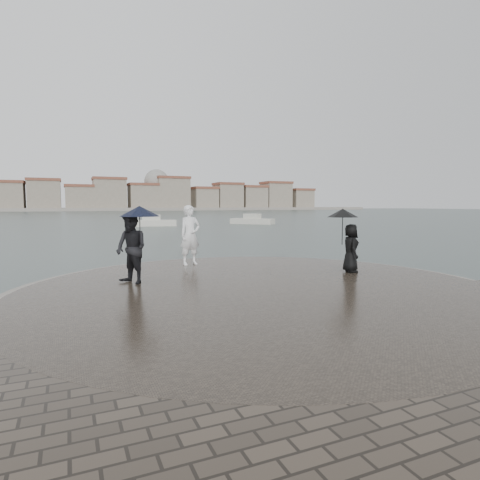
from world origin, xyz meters
name	(u,v)px	position (x,y,z in m)	size (l,w,h in m)	color
ground	(350,346)	(0.00, 0.00, 0.00)	(400.00, 400.00, 0.00)	#2B3835
kerb_ring	(260,295)	(0.00, 3.50, 0.16)	(12.50, 12.50, 0.32)	gray
quay_tip	(260,294)	(0.00, 3.50, 0.18)	(11.90, 11.90, 0.36)	#2D261E
statue	(190,235)	(-0.53, 7.89, 1.39)	(0.75, 0.49, 2.05)	white
visitor_left	(133,240)	(-2.84, 5.30, 1.50)	(1.32, 1.20, 2.04)	black
visitor_right	(348,237)	(3.48, 4.51, 1.45)	(1.08, 1.00, 1.95)	black
far_skyline	(61,196)	(-6.29, 160.71, 5.61)	(260.00, 20.00, 37.00)	gray
boats	(136,224)	(2.19, 37.85, 0.38)	(36.09, 12.10, 1.50)	beige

